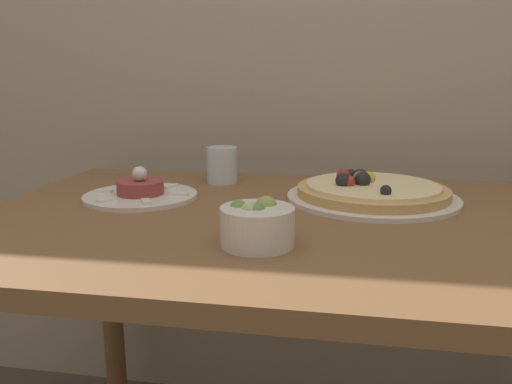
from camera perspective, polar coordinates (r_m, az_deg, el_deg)
name	(u,v)px	position (r m, az deg, el deg)	size (l,w,h in m)	color
dining_table	(306,264)	(1.01, 5.74, -8.19)	(1.33, 0.82, 0.77)	brown
pizza_plate	(371,192)	(1.13, 13.03, 0.02)	(0.37, 0.37, 0.06)	silver
tartare_plate	(141,192)	(1.14, -13.05, -0.05)	(0.25, 0.25, 0.07)	silver
small_bowl	(257,224)	(0.80, 0.11, -3.68)	(0.12, 0.12, 0.08)	silver
drinking_glass	(222,165)	(1.28, -3.93, 3.10)	(0.08, 0.08, 0.09)	silver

